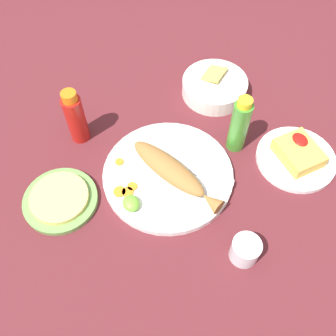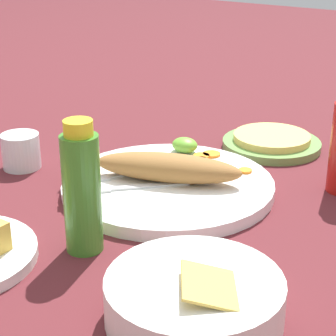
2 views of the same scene
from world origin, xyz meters
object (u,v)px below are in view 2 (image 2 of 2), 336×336
object	(u,v)px
main_plate	(168,186)
fork_far	(114,176)
fork_near	(117,189)
guacamole_bowl	(194,297)
hot_sauce_bottle_green	(82,190)
fried_fish	(158,167)
salt_cup	(21,153)
tortilla_plate	(271,144)

from	to	relation	value
main_plate	fork_far	xyz separation A→B (m)	(-0.07, -0.04, 0.01)
fork_near	guacamole_bowl	size ratio (longest dim) A/B	0.78
fork_near	hot_sauce_bottle_green	world-z (taller)	hot_sauce_bottle_green
fried_fish	fork_near	distance (m)	0.07
fork_near	fork_far	distance (m)	0.05
main_plate	salt_cup	size ratio (longest dim) A/B	5.10
fork_near	hot_sauce_bottle_green	size ratio (longest dim) A/B	0.86
hot_sauce_bottle_green	tortilla_plate	xyz separation A→B (m)	(0.03, 0.45, -0.07)
main_plate	fried_fish	distance (m)	0.03
main_plate	fried_fish	xyz separation A→B (m)	(-0.01, -0.01, 0.03)
guacamole_bowl	tortilla_plate	world-z (taller)	guacamole_bowl
fork_far	tortilla_plate	bearing A→B (deg)	-171.91
salt_cup	fried_fish	bearing A→B (deg)	12.76
fork_near	guacamole_bowl	xyz separation A→B (m)	(0.24, -0.17, 0.01)
fork_far	salt_cup	world-z (taller)	salt_cup
main_plate	hot_sauce_bottle_green	distance (m)	0.21
fork_far	salt_cup	bearing A→B (deg)	-52.54
guacamole_bowl	fork_near	bearing A→B (deg)	144.52
hot_sauce_bottle_green	guacamole_bowl	world-z (taller)	hot_sauce_bottle_green
hot_sauce_bottle_green	tortilla_plate	distance (m)	0.46
salt_cup	tortilla_plate	bearing A→B (deg)	46.85
fried_fish	tortilla_plate	distance (m)	0.27
salt_cup	guacamole_bowl	size ratio (longest dim) A/B	0.34
guacamole_bowl	tortilla_plate	bearing A→B (deg)	107.31
fork_far	salt_cup	size ratio (longest dim) A/B	2.69
fork_far	salt_cup	distance (m)	0.18
fork_near	fried_fish	bearing A→B (deg)	-159.39
hot_sauce_bottle_green	tortilla_plate	bearing A→B (deg)	85.88
fried_fish	fork_near	xyz separation A→B (m)	(-0.03, -0.06, -0.02)
tortilla_plate	fork_near	bearing A→B (deg)	-104.87
fork_near	hot_sauce_bottle_green	distance (m)	0.15
fork_near	tortilla_plate	xyz separation A→B (m)	(0.09, 0.33, -0.01)
fork_far	guacamole_bowl	world-z (taller)	guacamole_bowl
tortilla_plate	main_plate	bearing A→B (deg)	-100.02
fried_fish	hot_sauce_bottle_green	size ratio (longest dim) A/B	1.59
guacamole_bowl	tortilla_plate	size ratio (longest dim) A/B	1.05
fork_far	hot_sauce_bottle_green	bearing A→B (deg)	58.14
guacamole_bowl	fried_fish	bearing A→B (deg)	132.20
hot_sauce_bottle_green	salt_cup	size ratio (longest dim) A/B	2.69
fork_far	tortilla_plate	size ratio (longest dim) A/B	0.96
main_plate	fork_far	size ratio (longest dim) A/B	1.89
fork_near	hot_sauce_bottle_green	bearing A→B (deg)	66.60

